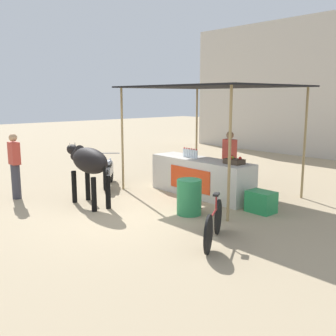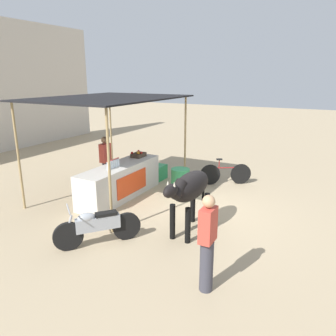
% 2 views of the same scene
% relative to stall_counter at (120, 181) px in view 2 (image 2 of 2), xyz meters
% --- Properties ---
extents(ground_plane, '(60.00, 60.00, 0.00)m').
position_rel_stall_counter_xyz_m(ground_plane, '(0.00, -2.20, -0.48)').
color(ground_plane, tan).
extents(stall_counter, '(3.00, 0.82, 0.96)m').
position_rel_stall_counter_xyz_m(stall_counter, '(0.00, 0.00, 0.00)').
color(stall_counter, beige).
rests_on(stall_counter, ground).
extents(stall_awning, '(4.20, 3.20, 2.82)m').
position_rel_stall_counter_xyz_m(stall_awning, '(0.00, 0.30, 2.22)').
color(stall_awning, black).
rests_on(stall_awning, ground).
extents(water_bottle_row, '(0.52, 0.07, 0.25)m').
position_rel_stall_counter_xyz_m(water_bottle_row, '(-0.35, -0.05, 0.59)').
color(water_bottle_row, silver).
rests_on(water_bottle_row, stall_counter).
extents(fruit_crate, '(0.44, 0.32, 0.18)m').
position_rel_stall_counter_xyz_m(fruit_crate, '(1.04, 0.05, 0.55)').
color(fruit_crate, '#3F3326').
rests_on(fruit_crate, stall_counter).
extents(vendor_behind_counter, '(0.34, 0.22, 1.65)m').
position_rel_stall_counter_xyz_m(vendor_behind_counter, '(0.31, 0.75, 0.37)').
color(vendor_behind_counter, '#383842').
rests_on(vendor_behind_counter, ground).
extents(cooler_box, '(0.60, 0.44, 0.48)m').
position_rel_stall_counter_xyz_m(cooler_box, '(1.97, -0.10, -0.24)').
color(cooler_box, '#268C4C').
rests_on(cooler_box, ground).
extents(water_barrel, '(0.54, 0.54, 0.78)m').
position_rel_stall_counter_xyz_m(water_barrel, '(1.01, -1.41, -0.09)').
color(water_barrel, '#2D8C51').
rests_on(water_barrel, ground).
extents(cow, '(1.83, 0.57, 1.44)m').
position_rel_stall_counter_xyz_m(cow, '(-1.10, -2.65, 0.55)').
color(cow, black).
rests_on(cow, ground).
extents(motorcycle_parked, '(1.44, 1.20, 0.90)m').
position_rel_stall_counter_xyz_m(motorcycle_parked, '(-2.48, -1.22, -0.05)').
color(motorcycle_parked, black).
rests_on(motorcycle_parked, ground).
extents(bicycle_leaning, '(0.92, 1.42, 0.85)m').
position_rel_stall_counter_xyz_m(bicycle_leaning, '(2.52, -2.28, -0.13)').
color(bicycle_leaning, black).
rests_on(bicycle_leaning, ground).
extents(passerby_on_street, '(0.34, 0.22, 1.65)m').
position_rel_stall_counter_xyz_m(passerby_on_street, '(-2.82, -3.75, 0.37)').
color(passerby_on_street, '#383842').
rests_on(passerby_on_street, ground).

